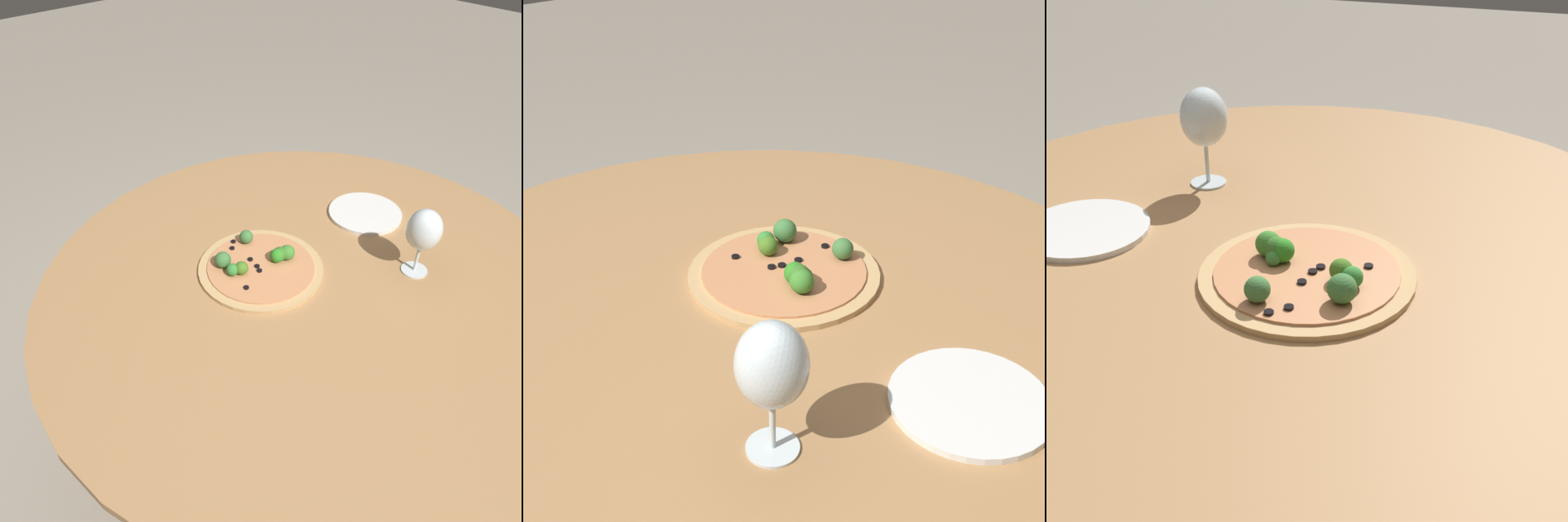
{
  "view_description": "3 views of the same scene",
  "coord_description": "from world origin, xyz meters",
  "views": [
    {
      "loc": [
        -0.61,
        0.76,
        1.59
      ],
      "look_at": [
        0.12,
        0.07,
        0.76
      ],
      "focal_mm": 35.0,
      "sensor_mm": 36.0,
      "label": 1
    },
    {
      "loc": [
        -0.57,
        -0.71,
        1.38
      ],
      "look_at": [
        0.12,
        0.07,
        0.76
      ],
      "focal_mm": 50.0,
      "sensor_mm": 36.0,
      "label": 2
    },
    {
      "loc": [
        1.0,
        0.36,
        1.29
      ],
      "look_at": [
        0.12,
        0.07,
        0.76
      ],
      "focal_mm": 50.0,
      "sensor_mm": 36.0,
      "label": 3
    }
  ],
  "objects": [
    {
      "name": "wine_glass",
      "position": [
        -0.16,
        -0.22,
        0.86
      ],
      "size": [
        0.09,
        0.09,
        0.19
      ],
      "color": "silver",
      "rests_on": "dining_table"
    },
    {
      "name": "pizza",
      "position": [
        0.12,
        0.07,
        0.74
      ],
      "size": [
        0.32,
        0.32,
        0.06
      ],
      "color": "tan",
      "rests_on": "dining_table"
    },
    {
      "name": "plate_near",
      "position": [
        0.09,
        -0.33,
        0.74
      ],
      "size": [
        0.22,
        0.22,
        0.01
      ],
      "color": "silver",
      "rests_on": "dining_table"
    },
    {
      "name": "dining_table",
      "position": [
        0.0,
        0.0,
        0.67
      ],
      "size": [
        1.39,
        1.39,
        0.73
      ],
      "color": "#A87A4C",
      "rests_on": "ground_plane"
    }
  ]
}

